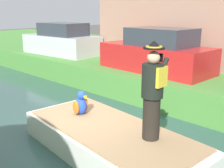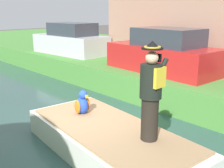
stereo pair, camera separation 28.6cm
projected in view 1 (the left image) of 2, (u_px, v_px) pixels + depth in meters
The scene contains 8 objects.
ground_plane at pixel (79, 142), 6.55m from camera, with size 80.00×80.00×0.00m, color #4C4742.
canal_water at pixel (79, 140), 6.54m from camera, with size 5.42×48.00×0.10m, color #2D4C47.
grass_bank_far at pixel (217, 71), 11.85m from camera, with size 10.14×48.00×0.99m, color #478438.
boat at pixel (110, 141), 5.75m from camera, with size 2.19×4.35×0.61m.
person_pirate at pixel (153, 92), 4.95m from camera, with size 0.61×0.42×1.85m.
parrot_plush at pixel (81, 104), 6.33m from camera, with size 0.36×0.34×0.57m.
parked_car_red at pixel (156, 53), 9.55m from camera, with size 1.91×4.08×1.50m.
parked_car_silver at pixel (62, 41), 13.26m from camera, with size 1.96×4.10×1.50m.
Camera 1 is at (-3.75, -4.70, 3.07)m, focal length 43.67 mm.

